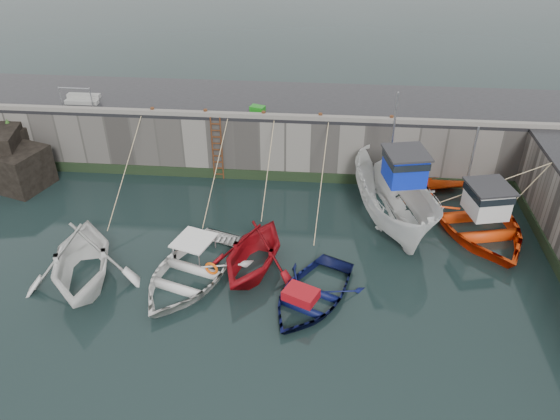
# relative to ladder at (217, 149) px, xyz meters

# --- Properties ---
(ground) EXTENTS (120.00, 120.00, 0.00)m
(ground) POSITION_rel_ladder_xyz_m (2.00, -9.91, -1.59)
(ground) COLOR black
(ground) RESTS_ON ground
(quay_back) EXTENTS (30.00, 5.00, 3.00)m
(quay_back) POSITION_rel_ladder_xyz_m (2.00, 2.59, -0.09)
(quay_back) COLOR slate
(quay_back) RESTS_ON ground
(road_back) EXTENTS (30.00, 5.00, 0.16)m
(road_back) POSITION_rel_ladder_xyz_m (2.00, 2.59, 1.49)
(road_back) COLOR black
(road_back) RESTS_ON quay_back
(kerb_back) EXTENTS (30.00, 0.30, 0.20)m
(kerb_back) POSITION_rel_ladder_xyz_m (2.00, 0.24, 1.67)
(kerb_back) COLOR slate
(kerb_back) RESTS_ON road_back
(algae_back) EXTENTS (30.00, 0.08, 0.50)m
(algae_back) POSITION_rel_ladder_xyz_m (2.00, 0.05, -1.34)
(algae_back) COLOR black
(algae_back) RESTS_ON ground
(ladder) EXTENTS (0.51, 0.08, 3.20)m
(ladder) POSITION_rel_ladder_xyz_m (0.00, 0.00, 0.00)
(ladder) COLOR #3F1E0F
(ladder) RESTS_ON ground
(boat_near_white) EXTENTS (5.55, 6.02, 2.65)m
(boat_near_white) POSITION_rel_ladder_xyz_m (-3.54, -8.01, -1.59)
(boat_near_white) COLOR white
(boat_near_white) RESTS_ON ground
(boat_near_white_rope) EXTENTS (0.04, 6.17, 3.10)m
(boat_near_white_rope) POSITION_rel_ladder_xyz_m (-3.54, -2.71, -1.59)
(boat_near_white_rope) COLOR tan
(boat_near_white_rope) RESTS_ON ground
(boat_near_blue) EXTENTS (5.25, 6.21, 1.10)m
(boat_near_blue) POSITION_rel_ladder_xyz_m (0.25, -7.50, -1.59)
(boat_near_blue) COLOR silver
(boat_near_blue) RESTS_ON ground
(boat_near_blue_rope) EXTENTS (0.04, 5.71, 3.10)m
(boat_near_blue_rope) POSITION_rel_ladder_xyz_m (0.25, -2.46, -1.59)
(boat_near_blue_rope) COLOR tan
(boat_near_blue_rope) RESTS_ON ground
(boat_near_blacktrim) EXTENTS (4.69, 5.11, 2.27)m
(boat_near_blacktrim) POSITION_rel_ladder_xyz_m (2.58, -6.80, -1.59)
(boat_near_blacktrim) COLOR #9D0D15
(boat_near_blacktrim) RESTS_ON ground
(boat_near_blacktrim_rope) EXTENTS (0.04, 5.10, 3.10)m
(boat_near_blacktrim_rope) POSITION_rel_ladder_xyz_m (2.58, -2.11, -1.59)
(boat_near_blacktrim_rope) COLOR tan
(boat_near_blacktrim_rope) RESTS_ON ground
(boat_near_navy) EXTENTS (4.78, 5.40, 0.93)m
(boat_near_navy) POSITION_rel_ladder_xyz_m (4.81, -8.26, -1.59)
(boat_near_navy) COLOR #090E3B
(boat_near_navy) RESTS_ON ground
(boat_near_navy_rope) EXTENTS (0.04, 6.40, 3.10)m
(boat_near_navy_rope) POSITION_rel_ladder_xyz_m (4.81, -2.84, -1.59)
(boat_near_navy_rope) COLOR tan
(boat_near_navy_rope) RESTS_ON ground
(boat_far_white) EXTENTS (4.05, 7.49, 5.74)m
(boat_far_white) POSITION_rel_ladder_xyz_m (8.10, -3.14, -0.44)
(boat_far_white) COLOR white
(boat_far_white) RESTS_ON ground
(boat_far_orange) EXTENTS (6.22, 7.67, 4.40)m
(boat_far_orange) POSITION_rel_ladder_xyz_m (11.51, -3.14, -1.14)
(boat_far_orange) COLOR #ED3E0C
(boat_far_orange) RESTS_ON ground
(fish_crate) EXTENTS (0.75, 0.60, 0.28)m
(fish_crate) POSITION_rel_ladder_xyz_m (1.85, 0.92, 1.71)
(fish_crate) COLOR #177815
(fish_crate) RESTS_ON road_back
(railing) EXTENTS (1.60, 1.05, 1.00)m
(railing) POSITION_rel_ladder_xyz_m (-6.75, 1.33, 1.77)
(railing) COLOR #A5A8AD
(railing) RESTS_ON road_back
(bollard_a) EXTENTS (0.18, 0.18, 0.28)m
(bollard_a) POSITION_rel_ladder_xyz_m (-3.00, 0.34, 1.71)
(bollard_a) COLOR #3F1E0F
(bollard_a) RESTS_ON road_back
(bollard_b) EXTENTS (0.18, 0.18, 0.28)m
(bollard_b) POSITION_rel_ladder_xyz_m (-0.50, 0.34, 1.71)
(bollard_b) COLOR #3F1E0F
(bollard_b) RESTS_ON road_back
(bollard_c) EXTENTS (0.18, 0.18, 0.28)m
(bollard_c) POSITION_rel_ladder_xyz_m (2.20, 0.34, 1.71)
(bollard_c) COLOR #3F1E0F
(bollard_c) RESTS_ON road_back
(bollard_d) EXTENTS (0.18, 0.18, 0.28)m
(bollard_d) POSITION_rel_ladder_xyz_m (4.80, 0.34, 1.71)
(bollard_d) COLOR #3F1E0F
(bollard_d) RESTS_ON road_back
(bollard_e) EXTENTS (0.18, 0.18, 0.28)m
(bollard_e) POSITION_rel_ladder_xyz_m (8.00, 0.34, 1.71)
(bollard_e) COLOR #3F1E0F
(bollard_e) RESTS_ON road_back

